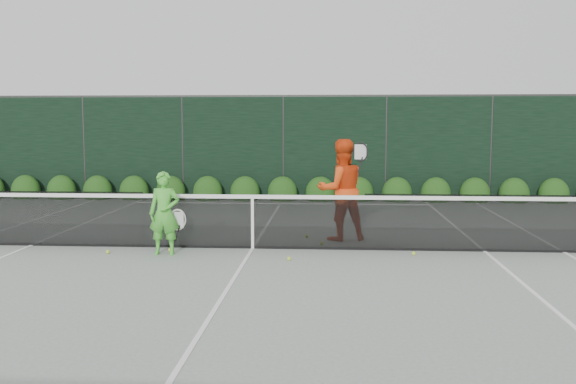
{
  "coord_description": "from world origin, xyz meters",
  "views": [
    {
      "loc": [
        1.4,
        -11.32,
        2.28
      ],
      "look_at": [
        0.62,
        0.3,
        1.0
      ],
      "focal_mm": 40.0,
      "sensor_mm": 36.0,
      "label": 1
    }
  ],
  "objects": [
    {
      "name": "ground",
      "position": [
        0.0,
        0.0,
        0.0
      ],
      "size": [
        80.0,
        80.0,
        0.0
      ],
      "primitive_type": "plane",
      "color": "gray",
      "rests_on": "ground"
    },
    {
      "name": "tennis_net",
      "position": [
        -0.02,
        0.0,
        0.53
      ],
      "size": [
        12.9,
        0.1,
        1.07
      ],
      "color": "black",
      "rests_on": "ground"
    },
    {
      "name": "player_woman",
      "position": [
        -1.45,
        -0.6,
        0.72
      ],
      "size": [
        0.61,
        0.36,
        1.43
      ],
      "rotation": [
        0.0,
        0.0,
        0.04
      ],
      "color": "green",
      "rests_on": "ground"
    },
    {
      "name": "player_man",
      "position": [
        1.6,
        0.98,
        0.98
      ],
      "size": [
        1.13,
        1.0,
        1.95
      ],
      "rotation": [
        0.0,
        0.0,
        3.46
      ],
      "color": "#E84513",
      "rests_on": "ground"
    },
    {
      "name": "court_lines",
      "position": [
        0.0,
        0.0,
        0.01
      ],
      "size": [
        11.03,
        23.83,
        0.01
      ],
      "color": "white",
      "rests_on": "ground"
    },
    {
      "name": "windscreen_fence",
      "position": [
        0.0,
        -2.71,
        1.51
      ],
      "size": [
        32.0,
        21.07,
        3.06
      ],
      "color": "black",
      "rests_on": "ground"
    },
    {
      "name": "hedge_row",
      "position": [
        -0.0,
        7.15,
        0.23
      ],
      "size": [
        31.66,
        0.65,
        0.94
      ],
      "color": "#16330E",
      "rests_on": "ground"
    },
    {
      "name": "tennis_balls",
      "position": [
        0.31,
        -0.13,
        0.03
      ],
      "size": [
        5.35,
        2.16,
        0.07
      ],
      "color": "#BBDE31",
      "rests_on": "ground"
    }
  ]
}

